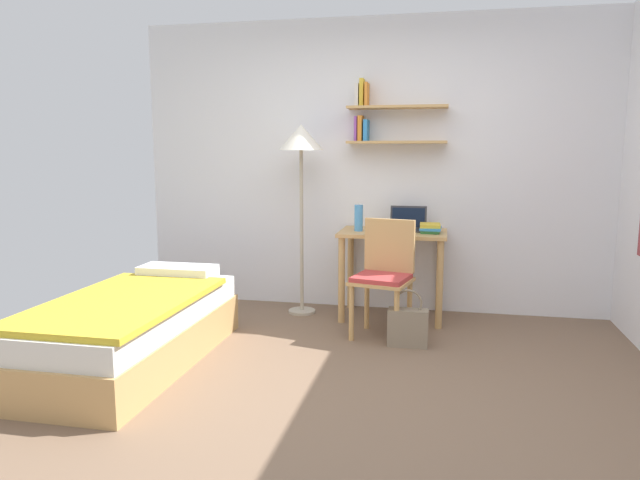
# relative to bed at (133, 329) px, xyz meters

# --- Properties ---
(ground_plane) EXTENTS (5.28, 5.28, 0.00)m
(ground_plane) POSITION_rel_bed_xyz_m (1.47, -0.23, -0.24)
(ground_plane) COLOR brown
(wall_back) EXTENTS (4.40, 0.27, 2.60)m
(wall_back) POSITION_rel_bed_xyz_m (1.48, 1.80, 1.07)
(wall_back) COLOR white
(wall_back) RESTS_ON ground_plane
(bed) EXTENTS (0.86, 1.84, 0.54)m
(bed) POSITION_rel_bed_xyz_m (0.00, 0.00, 0.00)
(bed) COLOR tan
(bed) RESTS_ON ground_plane
(desk) EXTENTS (0.90, 0.58, 0.76)m
(desk) POSITION_rel_bed_xyz_m (1.63, 1.47, 0.36)
(desk) COLOR tan
(desk) RESTS_ON ground_plane
(desk_chair) EXTENTS (0.51, 0.49, 0.91)m
(desk_chair) POSITION_rel_bed_xyz_m (1.61, 0.96, 0.26)
(desk_chair) COLOR tan
(desk_chair) RESTS_ON ground_plane
(standing_lamp) EXTENTS (0.39, 0.39, 1.66)m
(standing_lamp) POSITION_rel_bed_xyz_m (0.83, 1.46, 1.22)
(standing_lamp) COLOR #B2A893
(standing_lamp) RESTS_ON ground_plane
(laptop) EXTENTS (0.32, 0.21, 0.21)m
(laptop) POSITION_rel_bed_xyz_m (1.75, 1.56, 0.57)
(laptop) COLOR #2D2D33
(laptop) RESTS_ON desk
(water_bottle) EXTENTS (0.07, 0.07, 0.23)m
(water_bottle) POSITION_rel_bed_xyz_m (1.34, 1.42, 0.63)
(water_bottle) COLOR #4C99DB
(water_bottle) RESTS_ON desk
(book_stack) EXTENTS (0.18, 0.23, 0.08)m
(book_stack) POSITION_rel_bed_xyz_m (1.94, 1.44, 0.56)
(book_stack) COLOR #4CA856
(book_stack) RESTS_ON desk
(handbag) EXTENTS (0.30, 0.13, 0.43)m
(handbag) POSITION_rel_bed_xyz_m (1.81, 0.74, -0.09)
(handbag) COLOR gray
(handbag) RESTS_ON ground_plane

